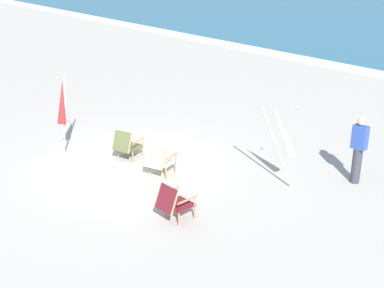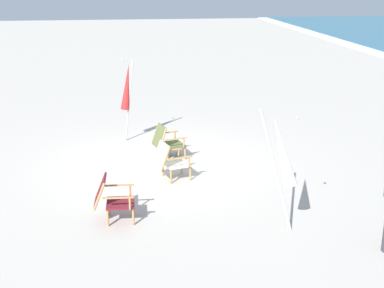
{
  "view_description": "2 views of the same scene",
  "coord_description": "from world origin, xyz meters",
  "px_view_note": "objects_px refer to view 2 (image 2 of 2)",
  "views": [
    {
      "loc": [
        9.85,
        -7.51,
        5.6
      ],
      "look_at": [
        1.38,
        0.76,
        0.79
      ],
      "focal_mm": 50.0,
      "sensor_mm": 36.0,
      "label": 1
    },
    {
      "loc": [
        11.33,
        -0.83,
        4.12
      ],
      "look_at": [
        0.78,
        0.59,
        0.71
      ],
      "focal_mm": 50.0,
      "sensor_mm": 36.0,
      "label": 2
    }
  ],
  "objects_px": {
    "beach_chair_back_right": "(167,141)",
    "umbrella_furled_red": "(127,88)",
    "beach_chair_mid_center": "(169,160)",
    "umbrella_furled_white": "(282,153)",
    "beach_chair_front_right": "(111,198)"
  },
  "relations": [
    {
      "from": "beach_chair_back_right",
      "to": "umbrella_furled_red",
      "type": "relative_size",
      "value": 0.39
    },
    {
      "from": "beach_chair_front_right",
      "to": "umbrella_furled_red",
      "type": "bearing_deg",
      "value": 175.23
    },
    {
      "from": "beach_chair_back_right",
      "to": "umbrella_furled_red",
      "type": "xyz_separation_m",
      "value": [
        -1.54,
        -0.85,
        0.95
      ]
    },
    {
      "from": "beach_chair_back_right",
      "to": "umbrella_furled_red",
      "type": "height_order",
      "value": "umbrella_furled_red"
    },
    {
      "from": "beach_chair_back_right",
      "to": "umbrella_furled_white",
      "type": "height_order",
      "value": "umbrella_furled_white"
    },
    {
      "from": "beach_chair_front_right",
      "to": "beach_chair_back_right",
      "type": "bearing_deg",
      "value": 158.51
    },
    {
      "from": "beach_chair_back_right",
      "to": "beach_chair_mid_center",
      "type": "xyz_separation_m",
      "value": [
        1.33,
        -0.06,
        -0.0
      ]
    },
    {
      "from": "beach_chair_mid_center",
      "to": "umbrella_furled_white",
      "type": "xyz_separation_m",
      "value": [
        2.36,
        1.66,
        0.87
      ]
    },
    {
      "from": "umbrella_furled_red",
      "to": "beach_chair_back_right",
      "type": "bearing_deg",
      "value": 28.72
    },
    {
      "from": "umbrella_furled_white",
      "to": "umbrella_furled_red",
      "type": "bearing_deg",
      "value": -154.98
    },
    {
      "from": "beach_chair_mid_center",
      "to": "umbrella_furled_red",
      "type": "xyz_separation_m",
      "value": [
        -2.87,
        -0.79,
        0.96
      ]
    },
    {
      "from": "umbrella_furled_red",
      "to": "umbrella_furled_white",
      "type": "bearing_deg",
      "value": 25.02
    },
    {
      "from": "beach_chair_back_right",
      "to": "umbrella_furled_red",
      "type": "distance_m",
      "value": 2.0
    },
    {
      "from": "beach_chair_front_right",
      "to": "umbrella_furled_white",
      "type": "bearing_deg",
      "value": 78.94
    },
    {
      "from": "beach_chair_mid_center",
      "to": "umbrella_furled_white",
      "type": "distance_m",
      "value": 3.01
    }
  ]
}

